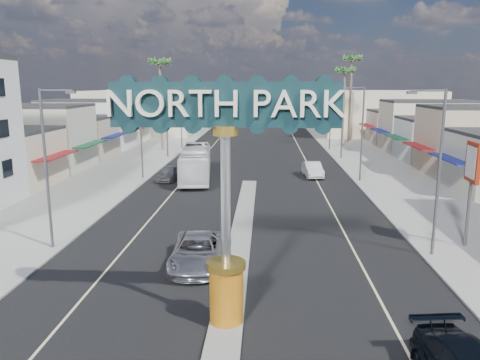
# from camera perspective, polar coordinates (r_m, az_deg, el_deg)

# --- Properties ---
(ground) EXTENTS (160.00, 160.00, 0.00)m
(ground) POSITION_cam_1_polar(r_m,az_deg,el_deg) (45.67, 1.22, -0.04)
(ground) COLOR gray
(ground) RESTS_ON ground
(road) EXTENTS (20.00, 120.00, 0.01)m
(road) POSITION_cam_1_polar(r_m,az_deg,el_deg) (45.67, 1.22, -0.04)
(road) COLOR black
(road) RESTS_ON ground
(median_island) EXTENTS (1.30, 30.00, 0.16)m
(median_island) POSITION_cam_1_polar(r_m,az_deg,el_deg) (30.16, 0.22, -6.03)
(median_island) COLOR gray
(median_island) RESTS_ON ground
(sidewalk_left) EXTENTS (8.00, 120.00, 0.12)m
(sidewalk_left) POSITION_cam_1_polar(r_m,az_deg,el_deg) (48.17, -15.67, 0.21)
(sidewalk_left) COLOR gray
(sidewalk_left) RESTS_ON ground
(sidewalk_right) EXTENTS (8.00, 120.00, 0.12)m
(sidewalk_right) POSITION_cam_1_polar(r_m,az_deg,el_deg) (47.34, 18.41, -0.15)
(sidewalk_right) COLOR gray
(sidewalk_right) RESTS_ON ground
(storefront_row_left) EXTENTS (12.00, 42.00, 6.00)m
(storefront_row_left) POSITION_cam_1_polar(r_m,az_deg,el_deg) (63.36, -20.69, 5.23)
(storefront_row_left) COLOR beige
(storefront_row_left) RESTS_ON ground
(storefront_row_right) EXTENTS (12.00, 42.00, 6.00)m
(storefront_row_right) POSITION_cam_1_polar(r_m,az_deg,el_deg) (62.28, 24.40, 4.84)
(storefront_row_right) COLOR #B7B29E
(storefront_row_right) RESTS_ON ground
(backdrop_far_left) EXTENTS (20.00, 20.00, 8.00)m
(backdrop_far_left) POSITION_cam_1_polar(r_m,az_deg,el_deg) (92.86, -11.67, 8.15)
(backdrop_far_left) COLOR #B7B29E
(backdrop_far_left) RESTS_ON ground
(backdrop_far_right) EXTENTS (20.00, 20.00, 8.00)m
(backdrop_far_right) POSITION_cam_1_polar(r_m,az_deg,el_deg) (92.18, 16.12, 7.91)
(backdrop_far_right) COLOR beige
(backdrop_far_right) RESTS_ON ground
(gateway_sign) EXTENTS (8.20, 1.50, 9.15)m
(gateway_sign) POSITION_cam_1_polar(r_m,az_deg,el_deg) (17.07, -1.77, 0.48)
(gateway_sign) COLOR #B25D0D
(gateway_sign) RESTS_ON median_island
(traffic_signal_left) EXTENTS (5.09, 0.45, 6.00)m
(traffic_signal_left) POSITION_cam_1_polar(r_m,az_deg,el_deg) (59.86, -7.20, 6.78)
(traffic_signal_left) COLOR #47474C
(traffic_signal_left) RESTS_ON ground
(traffic_signal_right) EXTENTS (5.09, 0.45, 6.00)m
(traffic_signal_right) POSITION_cam_1_polar(r_m,az_deg,el_deg) (59.42, 10.64, 6.64)
(traffic_signal_right) COLOR #47474C
(traffic_signal_right) RESTS_ON ground
(streetlight_l_near) EXTENTS (2.03, 0.22, 9.00)m
(streetlight_l_near) POSITION_cam_1_polar(r_m,az_deg,el_deg) (27.72, -22.31, 2.12)
(streetlight_l_near) COLOR #47474C
(streetlight_l_near) RESTS_ON ground
(streetlight_l_mid) EXTENTS (2.03, 0.22, 9.00)m
(streetlight_l_mid) POSITION_cam_1_polar(r_m,az_deg,el_deg) (46.44, -11.81, 6.23)
(streetlight_l_mid) COLOR #47474C
(streetlight_l_mid) RESTS_ON ground
(streetlight_l_far) EXTENTS (2.03, 0.22, 9.00)m
(streetlight_l_far) POSITION_cam_1_polar(r_m,az_deg,el_deg) (67.88, -7.07, 8.01)
(streetlight_l_far) COLOR #47474C
(streetlight_l_far) RESTS_ON ground
(streetlight_r_near) EXTENTS (2.03, 0.22, 9.00)m
(streetlight_r_near) POSITION_cam_1_polar(r_m,az_deg,el_deg) (26.62, 22.82, 1.72)
(streetlight_r_near) COLOR #47474C
(streetlight_r_near) RESTS_ON ground
(streetlight_r_mid) EXTENTS (2.03, 0.22, 9.00)m
(streetlight_r_mid) POSITION_cam_1_polar(r_m,az_deg,el_deg) (45.79, 14.48, 6.04)
(streetlight_r_mid) COLOR #47474C
(streetlight_r_mid) RESTS_ON ground
(streetlight_r_far) EXTENTS (2.03, 0.22, 9.00)m
(streetlight_r_far) POSITION_cam_1_polar(r_m,az_deg,el_deg) (67.44, 10.84, 7.87)
(streetlight_r_far) COLOR #47474C
(streetlight_r_far) RESTS_ON ground
(palm_left_far) EXTENTS (2.60, 2.60, 13.10)m
(palm_left_far) POSITION_cam_1_polar(r_m,az_deg,el_deg) (66.33, -9.76, 13.41)
(palm_left_far) COLOR brown
(palm_left_far) RESTS_ON ground
(palm_right_mid) EXTENTS (2.60, 2.60, 12.10)m
(palm_right_mid) POSITION_cam_1_polar(r_m,az_deg,el_deg) (71.66, 12.67, 12.44)
(palm_right_mid) COLOR brown
(palm_right_mid) RESTS_ON ground
(palm_right_far) EXTENTS (2.60, 2.60, 14.10)m
(palm_right_far) POSITION_cam_1_polar(r_m,az_deg,el_deg) (77.96, 13.48, 13.63)
(palm_right_far) COLOR brown
(palm_right_far) RESTS_ON ground
(suv_left) EXTENTS (2.86, 5.73, 1.56)m
(suv_left) POSITION_cam_1_polar(r_m,az_deg,el_deg) (24.42, -5.24, -8.66)
(suv_left) COLOR #ABACB0
(suv_left) RESTS_ON ground
(car_parked_left) EXTENTS (2.24, 4.37, 1.42)m
(car_parked_left) POSITION_cam_1_polar(r_m,az_deg,el_deg) (45.98, -8.59, 0.81)
(car_parked_left) COLOR slate
(car_parked_left) RESTS_ON ground
(car_parked_right) EXTENTS (2.01, 4.71, 1.51)m
(car_parked_right) POSITION_cam_1_polar(r_m,az_deg,el_deg) (47.85, 8.83, 1.28)
(car_parked_right) COLOR silver
(car_parked_right) RESTS_ON ground
(city_bus) EXTENTS (3.90, 11.76, 3.21)m
(city_bus) POSITION_cam_1_polar(r_m,az_deg,el_deg) (46.09, -5.42, 2.05)
(city_bus) COLOR white
(city_bus) RESTS_ON ground
(bank_pylon_sign) EXTENTS (0.39, 1.88, 5.96)m
(bank_pylon_sign) POSITION_cam_1_polar(r_m,az_deg,el_deg) (29.05, 26.48, 1.29)
(bank_pylon_sign) COLOR #47474C
(bank_pylon_sign) RESTS_ON sidewalk_right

